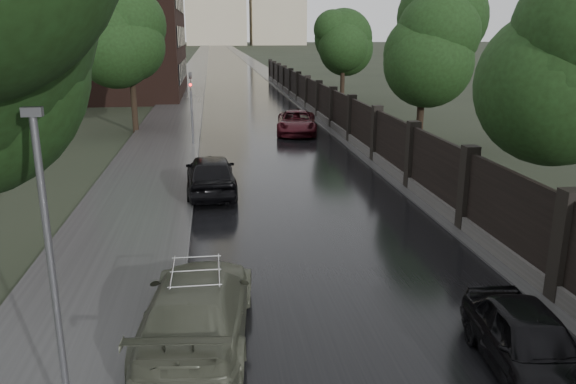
{
  "coord_description": "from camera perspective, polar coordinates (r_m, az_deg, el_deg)",
  "views": [
    {
      "loc": [
        -3.15,
        -5.89,
        6.0
      ],
      "look_at": [
        -1.05,
        9.83,
        1.5
      ],
      "focal_mm": 35.0,
      "sensor_mm": 36.0,
      "label": 1
    }
  ],
  "objects": [
    {
      "name": "tree_left_far",
      "position": [
        36.23,
        -15.78,
        14.06
      ],
      "size": [
        4.25,
        4.25,
        7.39
      ],
      "color": "black",
      "rests_on": "ground"
    },
    {
      "name": "tree_right_b",
      "position": [
        29.88,
        13.66,
        13.39
      ],
      "size": [
        4.08,
        4.08,
        7.01
      ],
      "color": "black",
      "rests_on": "ground"
    },
    {
      "name": "tree_right_c",
      "position": [
        47.12,
        5.64,
        14.48
      ],
      "size": [
        4.08,
        4.08,
        7.01
      ],
      "color": "black",
      "rests_on": "ground"
    },
    {
      "name": "road",
      "position": [
        196.01,
        -6.88,
        13.97
      ],
      "size": [
        8.0,
        420.0,
        0.02
      ],
      "primitive_type": "cube",
      "color": "black",
      "rests_on": "ground"
    },
    {
      "name": "lamp_post",
      "position": [
        8.41,
        -22.71,
        -8.76
      ],
      "size": [
        0.25,
        0.12,
        5.11
      ],
      "color": "#59595E",
      "rests_on": "ground"
    },
    {
      "name": "hatchback_left",
      "position": [
        21.75,
        -7.85,
        1.82
      ],
      "size": [
        2.02,
        4.7,
        1.58
      ],
      "primitive_type": "imported",
      "rotation": [
        0.0,
        0.0,
        3.17
      ],
      "color": "black",
      "rests_on": "ground"
    },
    {
      "name": "car_right_far",
      "position": [
        34.79,
        0.88,
        7.09
      ],
      "size": [
        3.04,
        5.4,
        1.42
      ],
      "primitive_type": "imported",
      "rotation": [
        0.0,
        0.0,
        -0.14
      ],
      "color": "#340B11",
      "rests_on": "ground"
    },
    {
      "name": "volga_sedan",
      "position": [
        11.56,
        -9.18,
        -11.46
      ],
      "size": [
        2.56,
        5.25,
        1.47
      ],
      "primitive_type": "imported",
      "rotation": [
        0.0,
        0.0,
        3.04
      ],
      "color": "#4D5040",
      "rests_on": "ground"
    },
    {
      "name": "traffic_light",
      "position": [
        31.12,
        -9.79,
        8.96
      ],
      "size": [
        0.16,
        0.32,
        4.0
      ],
      "color": "#59595E",
      "rests_on": "ground"
    },
    {
      "name": "sidewalk_left",
      "position": [
        196.0,
        -8.69,
        13.92
      ],
      "size": [
        4.0,
        420.0,
        0.16
      ],
      "primitive_type": "cube",
      "color": "#2D2D2D",
      "rests_on": "ground"
    },
    {
      "name": "fence_right",
      "position": [
        39.01,
        3.96,
        8.45
      ],
      "size": [
        0.45,
        75.72,
        2.7
      ],
      "color": "#383533",
      "rests_on": "ground"
    },
    {
      "name": "car_right_near",
      "position": [
        11.3,
        23.33,
        -13.91
      ],
      "size": [
        1.86,
        3.87,
        1.28
      ],
      "primitive_type": "imported",
      "rotation": [
        0.0,
        0.0,
        -0.1
      ],
      "color": "black",
      "rests_on": "ground"
    },
    {
      "name": "verge_right",
      "position": [
        196.18,
        -5.23,
        14.02
      ],
      "size": [
        3.0,
        420.0,
        0.08
      ],
      "primitive_type": "cube",
      "color": "#2D2D2D",
      "rests_on": "ground"
    }
  ]
}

